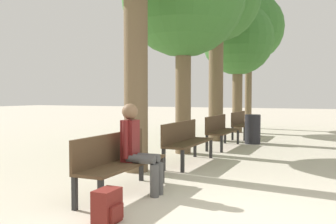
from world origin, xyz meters
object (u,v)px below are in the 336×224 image
object	(u,v)px
bench_row_0	(119,158)
trash_bin	(253,129)
bench_row_1	(185,139)
tree_row_4	(249,28)
bench_row_2	(220,129)
backpack	(108,207)
tree_row_2	(216,0)
bench_row_3	(242,122)
tree_row_3	(238,40)
person_seated	(137,146)

from	to	relation	value
bench_row_0	trash_bin	world-z (taller)	bench_row_0
bench_row_1	tree_row_4	world-z (taller)	tree_row_4
bench_row_2	backpack	world-z (taller)	bench_row_2
tree_row_2	backpack	size ratio (longest dim) A/B	15.31
bench_row_2	bench_row_3	size ratio (longest dim) A/B	1.00
tree_row_3	backpack	xyz separation A→B (m)	(1.12, -11.03, -3.44)
bench_row_3	bench_row_2	bearing A→B (deg)	-90.00
bench_row_1	tree_row_2	bearing A→B (deg)	97.73
bench_row_2	bench_row_0	bearing A→B (deg)	-90.00
bench_row_0	bench_row_2	world-z (taller)	same
bench_row_0	bench_row_1	size ratio (longest dim) A/B	1.00
tree_row_4	backpack	world-z (taller)	tree_row_4
bench_row_0	tree_row_4	distance (m)	12.61
backpack	tree_row_2	bearing A→B (deg)	97.89
trash_bin	tree_row_2	bearing A→B (deg)	165.76
backpack	trash_bin	distance (m)	7.76
bench_row_3	backpack	distance (m)	9.34
tree_row_4	tree_row_3	bearing A→B (deg)	-90.00
backpack	tree_row_3	bearing A→B (deg)	95.79
bench_row_0	tree_row_2	distance (m)	7.99
bench_row_3	tree_row_4	size ratio (longest dim) A/B	0.32
person_seated	trash_bin	size ratio (longest dim) A/B	1.52
person_seated	backpack	size ratio (longest dim) A/B	3.41
bench_row_0	tree_row_2	size ratio (longest dim) A/B	0.32
tree_row_2	bench_row_0	bearing A→B (deg)	-85.29
bench_row_3	backpack	size ratio (longest dim) A/B	4.82
person_seated	trash_bin	distance (m)	6.49
tree_row_2	person_seated	distance (m)	7.81
bench_row_1	trash_bin	xyz separation A→B (m)	(0.68, 3.88, -0.09)
backpack	trash_bin	size ratio (longest dim) A/B	0.45
tree_row_2	tree_row_4	bearing A→B (deg)	90.00
bench_row_2	trash_bin	xyz separation A→B (m)	(0.68, 1.16, -0.09)
backpack	bench_row_3	bearing A→B (deg)	93.37
person_seated	trash_bin	world-z (taller)	person_seated
tree_row_2	trash_bin	xyz separation A→B (m)	(1.25, -0.32, -4.05)
bench_row_0	bench_row_3	distance (m)	8.17
tree_row_3	backpack	size ratio (longest dim) A/B	12.96
person_seated	bench_row_2	bearing A→B (deg)	92.58
tree_row_2	backpack	distance (m)	9.21
tree_row_2	backpack	bearing A→B (deg)	-82.11
bench_row_0	tree_row_4	world-z (taller)	tree_row_4
tree_row_2	person_seated	bearing A→B (deg)	-83.21
backpack	trash_bin	xyz separation A→B (m)	(0.13, 7.75, 0.25)
tree_row_3	backpack	distance (m)	11.60
bench_row_1	tree_row_3	world-z (taller)	tree_row_3
bench_row_3	person_seated	bearing A→B (deg)	-88.30
backpack	person_seated	bearing A→B (deg)	103.60
bench_row_0	bench_row_1	world-z (taller)	same
bench_row_2	trash_bin	world-z (taller)	bench_row_2
tree_row_3	tree_row_4	distance (m)	2.25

